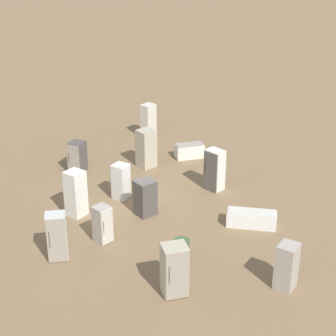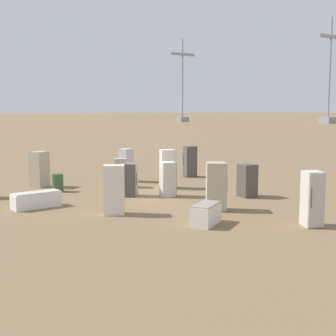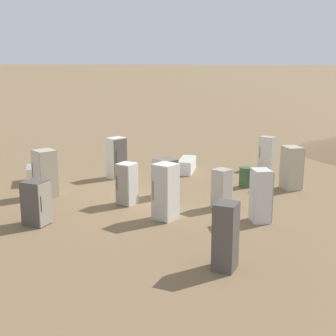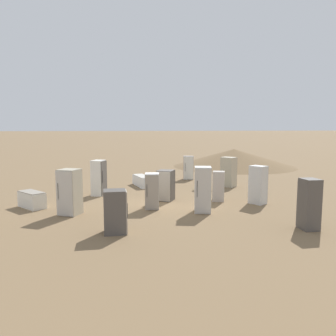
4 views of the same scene
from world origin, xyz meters
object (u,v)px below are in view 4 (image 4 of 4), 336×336
object	(u,v)px
discarded_fridge_0	(142,181)
discarded_fridge_1	(99,178)
discarded_fridge_2	(203,190)
discarded_fridge_10	(115,212)
discarded_fridge_11	(152,191)
discarded_fridge_5	(166,185)
discarded_fridge_13	(32,200)
rusty_barrel	(202,182)
discarded_fridge_8	(309,204)
discarded_fridge_6	(258,185)
discarded_fridge_4	(70,192)
discarded_fridge_12	(229,172)
discarded_fridge_7	(188,168)
discarded_fridge_3	(218,186)

from	to	relation	value
discarded_fridge_0	discarded_fridge_1	bearing A→B (deg)	30.71
discarded_fridge_2	discarded_fridge_10	distance (m)	4.27
discarded_fridge_11	discarded_fridge_5	bearing A→B (deg)	-110.77
discarded_fridge_13	rusty_barrel	xyz separation A→B (m)	(-1.97, 9.04, 0.07)
discarded_fridge_10	rusty_barrel	world-z (taller)	discarded_fridge_10
discarded_fridge_8	discarded_fridge_6	bearing A→B (deg)	90.25
discarded_fridge_5	discarded_fridge_6	bearing A→B (deg)	-170.28
discarded_fridge_4	discarded_fridge_12	distance (m)	10.11
discarded_fridge_2	discarded_fridge_8	size ratio (longest dim) A/B	1.08
discarded_fridge_1	discarded_fridge_13	bearing A→B (deg)	-30.71
discarded_fridge_4	discarded_fridge_12	world-z (taller)	discarded_fridge_4
discarded_fridge_13	discarded_fridge_10	bearing A→B (deg)	-89.20
discarded_fridge_11	discarded_fridge_12	bearing A→B (deg)	-129.99
discarded_fridge_0	discarded_fridge_1	distance (m)	3.53
discarded_fridge_1	discarded_fridge_5	size ratio (longest dim) A/B	1.25
discarded_fridge_0	discarded_fridge_7	world-z (taller)	discarded_fridge_7
discarded_fridge_5	discarded_fridge_8	xyz separation A→B (m)	(5.93, 3.45, 0.15)
discarded_fridge_0	discarded_fridge_6	world-z (taller)	discarded_fridge_6
rusty_barrel	discarded_fridge_4	bearing A→B (deg)	-63.35
discarded_fridge_10	discarded_fridge_11	distance (m)	3.56
rusty_barrel	discarded_fridge_8	bearing A→B (deg)	3.93
discarded_fridge_3	discarded_fridge_7	bearing A→B (deg)	109.52
discarded_fridge_1	discarded_fridge_4	bearing A→B (deg)	5.54
discarded_fridge_11	discarded_fridge_10	bearing A→B (deg)	70.95
discarded_fridge_7	discarded_fridge_8	world-z (taller)	discarded_fridge_8
discarded_fridge_1	discarded_fridge_8	xyz separation A→B (m)	(8.18, 6.47, -0.04)
discarded_fridge_11	discarded_fridge_12	world-z (taller)	discarded_fridge_12
discarded_fridge_7	discarded_fridge_10	distance (m)	12.23
discarded_fridge_4	discarded_fridge_7	world-z (taller)	discarded_fridge_4
discarded_fridge_0	discarded_fridge_4	distance (m)	7.20
discarded_fridge_6	discarded_fridge_13	bearing A→B (deg)	-127.89
discarded_fridge_0	discarded_fridge_3	xyz separation A→B (m)	(5.18, 2.66, 0.41)
discarded_fridge_5	rusty_barrel	xyz separation A→B (m)	(-2.30, 2.89, -0.32)
discarded_fridge_5	discarded_fridge_0	bearing A→B (deg)	-50.96
discarded_fridge_3	discarded_fridge_13	world-z (taller)	discarded_fridge_3
discarded_fridge_12	discarded_fridge_4	bearing A→B (deg)	-98.74
discarded_fridge_0	discarded_fridge_7	xyz separation A→B (m)	(-1.64, 3.67, 0.50)
discarded_fridge_11	discarded_fridge_7	bearing A→B (deg)	-105.75
discarded_fridge_4	discarded_fridge_7	xyz separation A→B (m)	(-7.38, 7.97, -0.12)
rusty_barrel	discarded_fridge_11	bearing A→B (deg)	-46.50
discarded_fridge_4	discarded_fridge_10	world-z (taller)	discarded_fridge_4
discarded_fridge_11	rusty_barrel	size ratio (longest dim) A/B	1.83
discarded_fridge_12	discarded_fridge_13	bearing A→B (deg)	-110.41
discarded_fridge_6	discarded_fridge_11	world-z (taller)	discarded_fridge_6
discarded_fridge_3	discarded_fridge_11	xyz separation A→B (m)	(0.58, -3.49, 0.06)
discarded_fridge_7	discarded_fridge_12	xyz separation A→B (m)	(3.40, 1.33, 0.09)
discarded_fridge_1	discarded_fridge_11	bearing A→B (deg)	55.96
discarded_fridge_5	discarded_fridge_2	bearing A→B (deg)	143.31
discarded_fridge_0	discarded_fridge_5	bearing A→B (deg)	86.99
discarded_fridge_6	discarded_fridge_0	bearing A→B (deg)	-171.49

